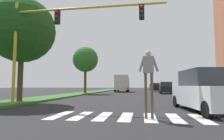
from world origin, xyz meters
The scene contains 13 objects.
ground_plane centered at (0.00, 30.00, 0.00)m, with size 140.00×140.00×0.00m, color #262628.
crosswalk centered at (0.00, 6.97, 0.00)m, with size 6.75×2.20×0.01m.
median_strip centered at (-8.36, 28.00, 0.07)m, with size 2.98×64.00×0.15m, color #386B2D.
tree_mid centered at (-8.05, 11.34, 5.06)m, with size 4.55×4.55×7.20m.
tree_far centered at (-7.91, 25.94, 4.99)m, with size 3.70×3.70×6.72m.
sidewalk_right centered at (9.25, 28.00, 0.07)m, with size 3.00×64.00×0.15m, color #9E9991.
traffic_light_gantry centered at (-4.61, 9.48, 4.36)m, with size 8.77×0.30×6.00m.
pedestrian_performer centered at (0.41, 6.61, 1.66)m, with size 0.75×0.26×2.49m.
suv_crossing centered at (3.15, 9.07, 0.93)m, with size 2.47×4.80×1.97m.
sedan_midblock centered at (3.76, 28.61, 0.81)m, with size 2.06×4.18×1.75m.
sedan_distant centered at (3.16, 40.79, 0.80)m, with size 1.85×4.31×1.74m.
sedan_far_horizon centered at (3.32, 56.59, 0.79)m, with size 2.23×4.58×1.70m.
truck_box_delivery centered at (-3.49, 35.38, 1.63)m, with size 2.40×6.20×3.10m.
Camera 1 is at (0.15, -0.38, 1.20)m, focal length 30.15 mm.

